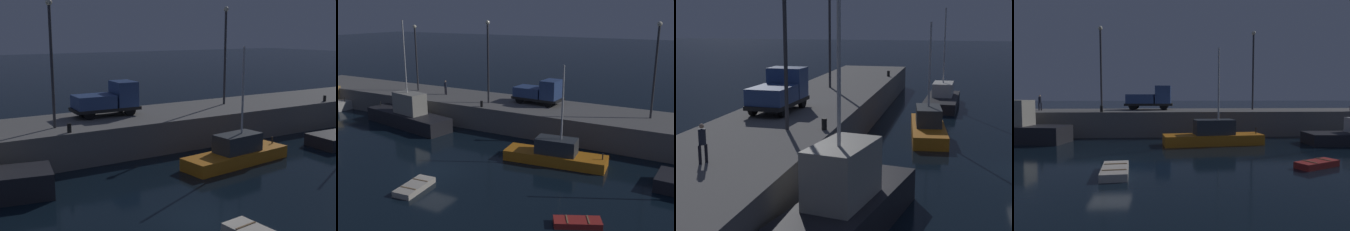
% 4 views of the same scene
% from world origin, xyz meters
% --- Properties ---
extents(ground_plane, '(320.00, 320.00, 0.00)m').
position_xyz_m(ground_plane, '(0.00, 0.00, 0.00)').
color(ground_plane, black).
extents(pier_quay, '(64.81, 7.36, 2.43)m').
position_xyz_m(pier_quay, '(0.00, 14.18, 1.22)').
color(pier_quay, slate).
rests_on(pier_quay, ground).
extents(fishing_trawler_red, '(8.34, 3.11, 7.91)m').
position_xyz_m(fishing_trawler_red, '(7.36, 6.18, 0.76)').
color(fishing_trawler_red, orange).
rests_on(fishing_trawler_red, ground).
extents(dinghy_orange_near, '(2.88, 2.12, 0.41)m').
position_xyz_m(dinghy_orange_near, '(12.06, -2.05, 0.19)').
color(dinghy_orange_near, '#B22823').
rests_on(dinghy_orange_near, ground).
extents(rowboat_white_mid, '(1.66, 3.24, 0.43)m').
position_xyz_m(rowboat_white_mid, '(0.80, -3.02, 0.20)').
color(rowboat_white_mid, beige).
rests_on(rowboat_white_mid, ground).
extents(lamp_post_east, '(0.44, 0.44, 8.52)m').
position_xyz_m(lamp_post_east, '(-3.03, 12.89, 7.37)').
color(lamp_post_east, '#38383D').
rests_on(lamp_post_east, pier_quay).
extents(lamp_post_central, '(0.44, 0.44, 8.55)m').
position_xyz_m(lamp_post_central, '(13.06, 14.78, 7.39)').
color(lamp_post_central, '#38383D').
rests_on(lamp_post_central, pier_quay).
extents(utility_truck, '(5.24, 2.50, 2.61)m').
position_xyz_m(utility_truck, '(1.94, 15.10, 3.67)').
color(utility_truck, black).
rests_on(utility_truck, pier_quay).
extents(dockworker, '(0.40, 0.39, 1.63)m').
position_xyz_m(dockworker, '(-9.63, 14.10, 3.36)').
color(dockworker, black).
rests_on(dockworker, pier_quay).
extents(bollard_west, '(0.28, 0.28, 0.61)m').
position_xyz_m(bollard_west, '(-2.67, 10.97, 2.74)').
color(bollard_west, black).
rests_on(bollard_west, pier_quay).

